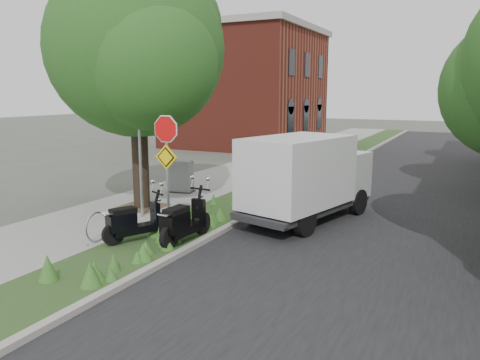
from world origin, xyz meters
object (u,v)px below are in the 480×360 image
object	(u,v)px
box_truck	(306,174)
utility_cabinet	(182,177)
sign_assembly	(166,151)
scooter_far	(130,225)
scooter_near	(181,225)

from	to	relation	value
box_truck	utility_cabinet	size ratio (longest dim) A/B	4.37
sign_assembly	scooter_far	distance (m)	2.04
sign_assembly	scooter_near	xyz separation A→B (m)	(0.62, -0.35, -1.75)
scooter_near	scooter_far	bearing A→B (deg)	-158.91
sign_assembly	utility_cabinet	distance (m)	5.72
sign_assembly	scooter_far	bearing A→B (deg)	-125.53
scooter_near	scooter_far	distance (m)	1.28
scooter_far	utility_cabinet	world-z (taller)	utility_cabinet
sign_assembly	scooter_near	world-z (taller)	sign_assembly
scooter_near	scooter_far	size ratio (longest dim) A/B	1.15
sign_assembly	utility_cabinet	size ratio (longest dim) A/B	2.78
scooter_far	utility_cabinet	size ratio (longest dim) A/B	1.47
sign_assembly	utility_cabinet	xyz separation A→B (m)	(-2.74, 4.74, -1.65)
sign_assembly	box_truck	bearing A→B (deg)	52.99
scooter_near	utility_cabinet	distance (m)	6.10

